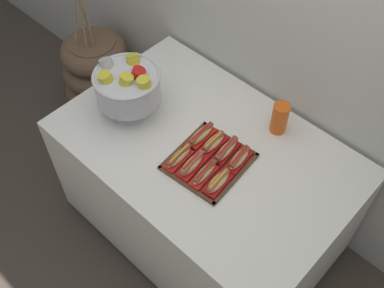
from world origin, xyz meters
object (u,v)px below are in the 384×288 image
hot_dog_1 (192,165)px  cup_stack (280,118)px  hot_dog_3 (218,182)px  punch_bowl (128,86)px  hot_dog_0 (179,157)px  hot_dog_7 (239,159)px  floor_vase (99,79)px  serving_tray (209,162)px  hot_dog_6 (226,150)px  hot_dog_4 (201,135)px  buffet_table (204,189)px  hot_dog_5 (213,143)px  hot_dog_2 (205,173)px

hot_dog_1 → cup_stack: bearing=73.1°
hot_dog_3 → punch_bowl: bearing=175.8°
hot_dog_0 → hot_dog_7: hot_dog_0 is taller
hot_dog_3 → hot_dog_7: hot_dog_7 is taller
hot_dog_7 → cup_stack: 0.30m
floor_vase → serving_tray: 1.39m
hot_dog_6 → hot_dog_7: (0.07, 0.01, -0.00)m
serving_tray → hot_dog_4: (-0.12, 0.07, 0.03)m
buffet_table → hot_dog_3: (0.19, -0.13, 0.41)m
serving_tray → buffet_table: bearing=140.9°
hot_dog_3 → floor_vase: bearing=165.5°
buffet_table → hot_dog_1: (0.04, -0.15, 0.42)m
buffet_table → hot_dog_7: 0.45m
punch_bowl → hot_dog_5: bearing=12.5°
floor_vase → hot_dog_6: size_ratio=6.66×
serving_tray → hot_dog_0: 0.14m
hot_dog_1 → hot_dog_2: size_ratio=0.98×
serving_tray → floor_vase: bearing=167.3°
hot_dog_4 → hot_dog_6: hot_dog_6 is taller
punch_bowl → cup_stack: size_ratio=2.02×
hot_dog_4 → hot_dog_5: 0.08m
hot_dog_3 → hot_dog_5: bearing=137.1°
punch_bowl → hot_dog_2: bearing=-5.4°
hot_dog_5 → floor_vase: bearing=170.4°
hot_dog_7 → cup_stack: cup_stack is taller
hot_dog_4 → hot_dog_7: bearing=4.9°
serving_tray → hot_dog_7: 0.14m
buffet_table → floor_vase: size_ratio=1.19×
hot_dog_1 → hot_dog_7: hot_dog_1 is taller
hot_dog_1 → punch_bowl: 0.51m
hot_dog_4 → hot_dog_7: 0.23m
buffet_table → floor_vase: floor_vase is taller
serving_tray → hot_dog_0: (-0.11, -0.09, 0.03)m
buffet_table → hot_dog_0: hot_dog_0 is taller
serving_tray → cup_stack: bearing=73.7°
hot_dog_3 → hot_dog_4: 0.28m
punch_bowl → cup_stack: 0.76m
hot_dog_2 → hot_dog_4: 0.22m
hot_dog_4 → punch_bowl: size_ratio=0.53×
hot_dog_4 → cup_stack: 0.39m
cup_stack → hot_dog_6: bearing=-105.4°
hot_dog_4 → hot_dog_6: (0.15, 0.01, 0.00)m
buffet_table → serving_tray: size_ratio=3.75×
floor_vase → hot_dog_4: (1.15, -0.21, 0.52)m
hot_dog_0 → punch_bowl: (-0.41, 0.07, 0.14)m
hot_dog_1 → buffet_table: bearing=106.8°
hot_dog_6 → cup_stack: 0.31m
hot_dog_5 → hot_dog_6: size_ratio=0.91×
hot_dog_3 → cup_stack: 0.46m
serving_tray → hot_dog_4: hot_dog_4 is taller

